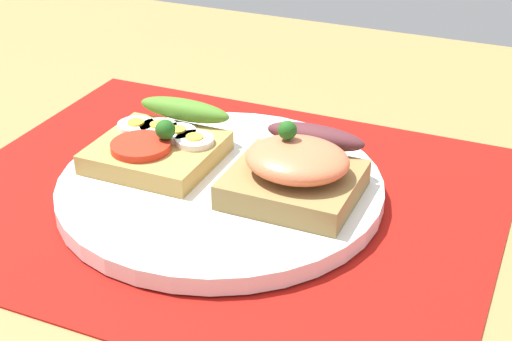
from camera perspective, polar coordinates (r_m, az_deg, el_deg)
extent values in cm
cube|color=#9F7843|center=(59.95, -2.64, -3.43)|extent=(120.00, 90.00, 3.20)
cube|color=#9F120D|center=(59.03, -2.67, -1.99)|extent=(42.52, 35.08, 0.30)
cylinder|color=white|center=(58.61, -2.69, -1.30)|extent=(25.18, 25.18, 1.36)
cube|color=#B48D47|center=(61.03, -7.51, 1.37)|extent=(9.48, 8.94, 1.63)
cylinder|color=red|center=(59.70, -8.69, 1.82)|extent=(4.73, 4.73, 0.60)
ellipsoid|color=#4B8026|center=(64.05, -5.42, 4.58)|extent=(8.34, 2.20, 1.80)
sphere|color=#1E5919|center=(59.60, -6.86, 3.09)|extent=(1.60, 1.60, 1.60)
cylinder|color=white|center=(63.21, -9.04, 3.34)|extent=(3.07, 3.07, 0.50)
cylinder|color=yellow|center=(63.07, -9.06, 3.61)|extent=(1.38, 1.38, 0.16)
cylinder|color=white|center=(62.58, -7.37, 3.20)|extent=(3.07, 3.07, 0.50)
cylinder|color=yellow|center=(62.44, -7.39, 3.47)|extent=(1.38, 1.38, 0.16)
cylinder|color=white|center=(61.54, -5.94, 2.82)|extent=(3.07, 3.07, 0.50)
cylinder|color=yellow|center=(61.40, -5.96, 3.10)|extent=(1.38, 1.38, 0.16)
cylinder|color=white|center=(60.20, -4.65, 2.27)|extent=(3.07, 3.07, 0.50)
cylinder|color=yellow|center=(60.06, -4.67, 2.55)|extent=(1.38, 1.38, 0.16)
cube|color=olive|center=(55.73, 2.85, -1.06)|extent=(9.38, 8.37, 1.95)
ellipsoid|color=#E07148|center=(54.22, 2.95, 0.62)|extent=(7.69, 6.69, 2.35)
ellipsoid|color=#55262C|center=(58.67, 4.50, 2.58)|extent=(7.97, 2.20, 1.80)
sphere|color=#1E5919|center=(54.59, 2.39, 3.06)|extent=(1.40, 1.40, 1.40)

